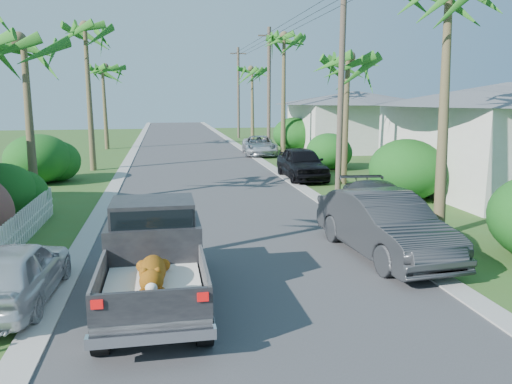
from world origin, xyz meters
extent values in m
plane|color=#3A5A21|center=(0.00, 0.00, 0.00)|extent=(120.00, 120.00, 0.00)
cube|color=#38383A|center=(0.00, 25.00, 0.01)|extent=(8.00, 100.00, 0.02)
cube|color=#A5A39E|center=(-4.30, 25.00, 0.03)|extent=(0.60, 100.00, 0.06)
cube|color=#A5A39E|center=(4.30, 25.00, 0.03)|extent=(0.60, 100.00, 0.06)
cylinder|color=black|center=(-3.05, 0.22, 0.38)|extent=(0.28, 0.76, 0.76)
cylinder|color=black|center=(-1.35, 0.22, 0.38)|extent=(0.28, 0.76, 0.76)
cylinder|color=black|center=(-3.05, 3.47, 0.38)|extent=(0.28, 0.76, 0.76)
cylinder|color=black|center=(-1.35, 3.47, 0.38)|extent=(0.28, 0.76, 0.76)
cube|color=slate|center=(-2.20, 0.87, 0.62)|extent=(1.90, 2.40, 0.24)
cube|color=slate|center=(-3.12, 0.87, 1.00)|extent=(0.06, 2.40, 0.55)
cube|color=slate|center=(-1.28, 0.87, 1.00)|extent=(0.06, 2.40, 0.55)
cube|color=black|center=(-2.20, -0.30, 0.98)|extent=(1.92, 0.08, 0.52)
cube|color=silver|center=(-2.20, -0.46, 0.55)|extent=(1.98, 0.18, 0.18)
cube|color=red|center=(-3.00, -0.35, 1.10)|extent=(0.18, 0.05, 0.14)
cube|color=red|center=(-1.40, -0.35, 1.10)|extent=(0.18, 0.05, 0.14)
cube|color=black|center=(-2.20, 2.72, 1.05)|extent=(1.94, 1.65, 1.10)
cube|color=black|center=(-2.20, 2.72, 1.78)|extent=(1.70, 1.35, 0.55)
cube|color=black|center=(-2.20, 2.05, 1.75)|extent=(1.60, 0.05, 0.45)
cube|color=black|center=(-2.20, 3.97, 0.90)|extent=(1.94, 1.20, 0.80)
cube|color=white|center=(-2.20, 0.87, 0.82)|extent=(1.70, 2.10, 0.16)
ellipsoid|color=orange|center=(-2.20, 0.97, 1.12)|extent=(0.48, 1.25, 0.43)
sphere|color=orange|center=(-2.20, 0.22, 1.20)|extent=(0.40, 0.40, 0.40)
ellipsoid|color=white|center=(-2.20, 0.97, 1.02)|extent=(0.32, 0.86, 0.18)
imported|color=#2B2D30|center=(3.73, 4.20, 0.84)|extent=(2.21, 5.23, 1.68)
imported|color=#313436|center=(5.00, 7.32, 0.67)|extent=(2.35, 4.81, 1.35)
imported|color=black|center=(5.00, 16.83, 0.81)|extent=(1.94, 4.76, 1.62)
imported|color=silver|center=(4.86, 27.73, 0.68)|extent=(2.69, 5.08, 1.36)
imported|color=silver|center=(-5.00, 2.63, 0.65)|extent=(1.74, 3.91, 1.31)
cone|color=brown|center=(-6.80, 12.00, 3.10)|extent=(0.36, 0.61, 6.21)
cone|color=brown|center=(-6.00, 22.00, 4.00)|extent=(0.36, 0.36, 8.00)
cone|color=brown|center=(-6.50, 34.00, 3.25)|extent=(0.36, 0.75, 6.51)
cone|color=brown|center=(6.30, 6.00, 3.75)|extent=(0.36, 0.73, 7.51)
cone|color=brown|center=(6.60, 15.00, 3.00)|extent=(0.36, 0.54, 6.01)
cone|color=brown|center=(6.20, 26.00, 4.10)|extent=(0.36, 0.36, 8.20)
cone|color=brown|center=(6.50, 40.00, 3.40)|extent=(0.36, 0.63, 6.81)
ellipsoid|color=#154A16|center=(-7.40, 10.00, 1.00)|extent=(2.40, 2.64, 2.00)
ellipsoid|color=#154A16|center=(-8.00, 18.00, 1.20)|extent=(3.20, 3.52, 2.40)
ellipsoid|color=#154A16|center=(7.80, 11.00, 1.25)|extent=(3.00, 3.30, 2.50)
ellipsoid|color=#154A16|center=(7.50, 20.00, 1.05)|extent=(2.60, 2.86, 2.10)
ellipsoid|color=#154A16|center=(8.00, 30.00, 1.30)|extent=(3.20, 3.52, 2.60)
cube|color=white|center=(-6.00, 5.50, 0.50)|extent=(0.10, 11.00, 1.00)
cube|color=silver|center=(13.00, 12.00, 1.90)|extent=(8.00, 9.00, 3.80)
cone|color=#595B60|center=(13.00, 12.00, 4.30)|extent=(6.48, 6.48, 1.00)
cube|color=silver|center=(13.00, 30.00, 1.80)|extent=(9.00, 8.00, 3.60)
cone|color=#595B60|center=(13.00, 30.00, 4.10)|extent=(6.48, 6.48, 1.00)
cylinder|color=brown|center=(5.60, 13.00, 4.50)|extent=(0.26, 0.26, 9.00)
cylinder|color=brown|center=(5.60, 28.00, 4.50)|extent=(0.26, 0.26, 9.00)
cube|color=brown|center=(5.60, 28.00, 8.40)|extent=(1.60, 0.10, 0.10)
cylinder|color=brown|center=(5.60, 43.00, 4.50)|extent=(0.26, 0.26, 9.00)
cube|color=brown|center=(5.60, 43.00, 8.40)|extent=(1.60, 0.10, 0.10)
camera|label=1|loc=(-1.91, -7.75, 4.19)|focal=35.00mm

